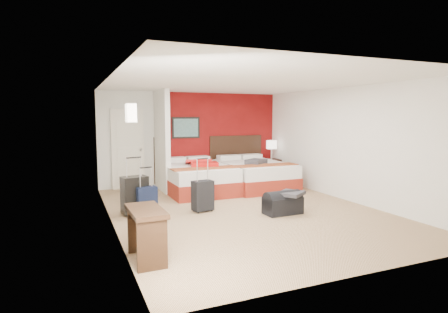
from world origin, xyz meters
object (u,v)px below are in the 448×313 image
suitcase_charcoal (203,197)px  desk (146,235)px  bed_right (254,175)px  duffel_bag (283,204)px  bed_left (196,178)px  red_suitcase_open (201,163)px  suitcase_navy (146,202)px  nightstand (271,170)px  table_lamp (272,150)px  suitcase_black (135,196)px

suitcase_charcoal → desk: bearing=-136.1°
bed_right → duffel_bag: size_ratio=3.08×
bed_left → suitcase_charcoal: bearing=-105.3°
red_suitcase_open → suitcase_navy: (-1.68, -1.66, -0.46)m
nightstand → suitcase_charcoal: 3.95m
suitcase_charcoal → suitcase_navy: (-1.07, 0.13, -0.03)m
bed_left → desk: 4.43m
red_suitcase_open → duffel_bag: (0.75, -2.55, -0.53)m
table_lamp → desk: bearing=-134.4°
nightstand → suitcase_black: size_ratio=0.89×
bed_left → duffel_bag: bearing=-72.7°
suitcase_black → suitcase_navy: suitcase_black is taller
duffel_bag → suitcase_navy: bearing=157.2°
bed_left → desk: (-2.00, -3.95, 0.01)m
table_lamp → suitcase_black: size_ratio=0.77×
desk → table_lamp: bearing=44.1°
table_lamp → nightstand: bearing=0.0°
suitcase_navy → nightstand: bearing=22.3°
bed_left → suitcase_navy: size_ratio=4.25×
bed_right → suitcase_black: suitcase_black is taller
suitcase_charcoal → red_suitcase_open: bearing=61.3°
table_lamp → suitcase_navy: size_ratio=1.05×
duffel_bag → bed_right: bearing=71.8°
bed_right → red_suitcase_open: bearing=-178.7°
duffel_bag → red_suitcase_open: bearing=103.7°
table_lamp → suitcase_navy: (-4.09, -2.42, -0.64)m
suitcase_charcoal → duffel_bag: 1.55m
red_suitcase_open → suitcase_navy: size_ratio=1.69×
table_lamp → duffel_bag: bearing=-116.7°
nightstand → red_suitcase_open: bearing=-157.9°
table_lamp → suitcase_navy: 4.79m
bed_left → suitcase_black: size_ratio=3.13×
bed_left → nightstand: bearing=14.2°
bed_right → table_lamp: (0.95, 0.74, 0.56)m
nightstand → table_lamp: bearing=0.0°
red_suitcase_open → bed_left: bearing=148.1°
bed_left → red_suitcase_open: bearing=-45.4°
bed_right → suitcase_black: bearing=-154.8°
duffel_bag → nightstand: bearing=60.7°
duffel_bag → desk: 3.14m
red_suitcase_open → bed_right: bearing=13.9°
bed_left → suitcase_black: suitcase_black is taller
bed_left → nightstand: (2.51, 0.66, -0.02)m
red_suitcase_open → desk: 4.41m
suitcase_navy → red_suitcase_open: bearing=36.5°
red_suitcase_open → desk: bearing=-105.5°
suitcase_charcoal → suitcase_navy: bearing=162.8°
bed_left → suitcase_charcoal: 1.96m
bed_right → red_suitcase_open: size_ratio=2.51×
suitcase_charcoal → duffel_bag: bearing=-39.4°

